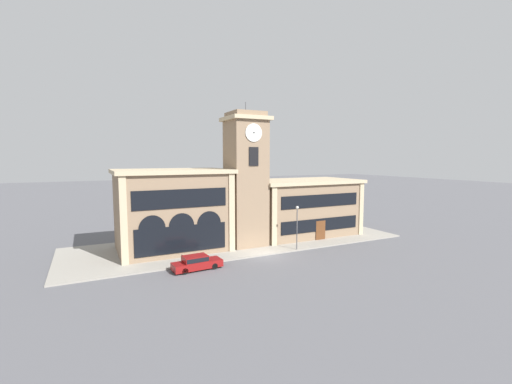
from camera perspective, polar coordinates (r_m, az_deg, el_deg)
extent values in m
plane|color=#56565B|center=(39.07, 1.63, -10.59)|extent=(300.00, 300.00, 0.00)
cube|color=gray|center=(44.91, -2.49, -8.34)|extent=(42.56, 13.52, 0.15)
cube|color=#897056|center=(42.33, -1.70, 1.31)|extent=(4.33, 4.33, 15.45)
cube|color=tan|center=(42.48, -1.74, 12.06)|extent=(5.03, 5.03, 0.45)
cube|color=#897056|center=(42.54, -1.74, 12.77)|extent=(3.99, 3.99, 0.60)
cylinder|color=#4C4C51|center=(42.66, -1.74, 13.97)|extent=(0.10, 0.10, 1.20)
cylinder|color=silver|center=(40.32, -0.38, 9.87)|extent=(2.12, 0.10, 2.12)
cylinder|color=black|center=(40.26, -0.34, 9.87)|extent=(0.17, 0.04, 0.17)
cylinder|color=silver|center=(43.29, 0.97, 9.58)|extent=(0.10, 2.12, 2.12)
cylinder|color=black|center=(43.32, 1.06, 9.57)|extent=(0.04, 0.17, 0.17)
cube|color=black|center=(40.22, -0.39, 5.94)|extent=(1.21, 0.10, 2.20)
cube|color=#897056|center=(41.84, -13.75, -3.22)|extent=(12.40, 8.44, 9.19)
cube|color=tan|center=(41.38, -13.90, 3.39)|extent=(13.10, 9.14, 0.45)
cube|color=tan|center=(36.76, -21.19, -4.65)|extent=(0.70, 0.16, 9.19)
cube|color=tan|center=(39.55, -4.04, -3.57)|extent=(0.70, 0.16, 9.19)
cube|color=black|center=(37.46, -12.36, -1.09)|extent=(10.17, 0.10, 2.02)
cube|color=black|center=(38.22, -12.22, -7.67)|extent=(9.92, 0.10, 2.94)
cylinder|color=black|center=(37.28, -16.91, -5.81)|extent=(2.73, 0.06, 2.73)
cylinder|color=black|center=(37.90, -12.27, -5.51)|extent=(2.73, 0.06, 2.73)
cylinder|color=black|center=(38.77, -7.81, -5.18)|extent=(2.73, 0.06, 2.73)
cube|color=#897056|center=(49.43, 7.75, -2.78)|extent=(14.81, 8.44, 7.45)
cube|color=tan|center=(49.01, 7.81, 1.80)|extent=(15.51, 9.14, 0.45)
cube|color=tan|center=(42.14, 3.08, -4.20)|extent=(0.70, 0.16, 7.45)
cube|color=tan|center=(50.56, 17.14, -2.79)|extent=(0.70, 0.16, 7.45)
cube|color=black|center=(45.79, 10.78, -1.43)|extent=(12.15, 0.10, 1.64)
cube|color=#5B3319|center=(46.44, 10.69, -6.36)|extent=(1.50, 0.12, 2.68)
cube|color=black|center=(46.29, 10.70, -5.38)|extent=(12.15, 0.10, 1.67)
cube|color=maroon|center=(34.85, -9.77, -11.82)|extent=(4.97, 2.04, 0.69)
cube|color=maroon|center=(34.60, -10.09, -10.86)|extent=(2.43, 1.70, 0.57)
cube|color=black|center=(34.60, -10.09, -10.86)|extent=(2.34, 1.72, 0.43)
cylinder|color=black|center=(36.10, -7.90, -11.51)|extent=(0.62, 0.26, 0.61)
cylinder|color=black|center=(34.79, -6.94, -12.17)|extent=(0.62, 0.26, 0.61)
cylinder|color=black|center=(35.12, -12.56, -12.09)|extent=(0.62, 0.26, 0.61)
cylinder|color=black|center=(33.77, -11.76, -12.80)|extent=(0.62, 0.26, 0.61)
cylinder|color=#4C4C51|center=(40.87, 6.84, -6.19)|extent=(0.12, 0.12, 4.83)
sphere|color=silver|center=(40.41, 6.89, -2.59)|extent=(0.36, 0.36, 0.36)
cylinder|color=black|center=(36.09, -12.24, -11.11)|extent=(0.18, 0.18, 0.90)
sphere|color=black|center=(35.94, -12.26, -10.30)|extent=(0.16, 0.16, 0.16)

